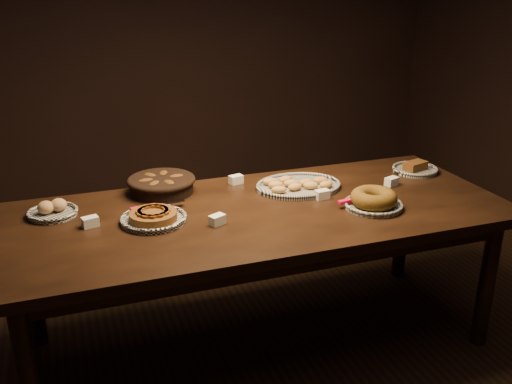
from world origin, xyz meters
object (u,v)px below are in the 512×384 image
object	(u,v)px
bundt_cake_plate	(373,200)
madeleine_platter	(298,185)
apple_tart_plate	(153,217)
buffet_table	(259,223)

from	to	relation	value
bundt_cake_plate	madeleine_platter	bearing A→B (deg)	128.06
apple_tart_plate	bundt_cake_plate	world-z (taller)	bundt_cake_plate
buffet_table	madeleine_platter	bearing A→B (deg)	35.07
apple_tart_plate	bundt_cake_plate	xyz separation A→B (m)	(1.02, -0.19, 0.02)
buffet_table	apple_tart_plate	size ratio (longest dim) A/B	7.34
bundt_cake_plate	buffet_table	bearing A→B (deg)	167.70
buffet_table	apple_tart_plate	distance (m)	0.51
apple_tart_plate	madeleine_platter	distance (m)	0.81
apple_tart_plate	madeleine_platter	world-z (taller)	apple_tart_plate
madeleine_platter	bundt_cake_plate	distance (m)	0.43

